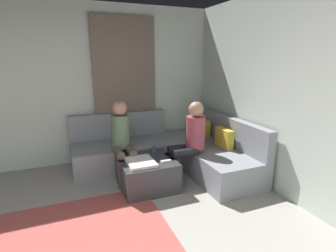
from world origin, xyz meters
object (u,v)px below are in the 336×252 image
game_remote (166,161)px  person_on_couch_back (190,138)px  person_on_couch_side (122,138)px  sectional_couch (172,151)px  ottoman (147,173)px  coffee_mug (154,150)px

game_remote → person_on_couch_back: person_on_couch_back is taller
person_on_couch_side → sectional_couch: bearing=-170.3°
ottoman → person_on_couch_side: person_on_couch_side is taller
game_remote → coffee_mug: bearing=-174.3°
sectional_couch → person_on_couch_back: (0.56, 0.06, 0.38)m
sectional_couch → coffee_mug: (0.33, -0.44, 0.19)m
sectional_couch → person_on_couch_back: 0.67m
game_remote → person_on_couch_side: 0.78m
person_on_couch_back → person_on_couch_side: same height
game_remote → person_on_couch_side: person_on_couch_side is taller
sectional_couch → ottoman: bearing=-47.9°
coffee_mug → game_remote: 0.40m
coffee_mug → game_remote: coffee_mug is taller
sectional_couch → ottoman: 0.83m
sectional_couch → person_on_couch_side: person_on_couch_side is taller
coffee_mug → person_on_couch_back: size_ratio=0.08×
sectional_couch → game_remote: (0.73, -0.40, 0.15)m
ottoman → coffee_mug: 0.38m
sectional_couch → game_remote: bearing=-28.3°
coffee_mug → person_on_couch_side: person_on_couch_side is taller
sectional_couch → person_on_couch_side: (0.15, -0.86, 0.38)m
game_remote → person_on_couch_side: size_ratio=0.12×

